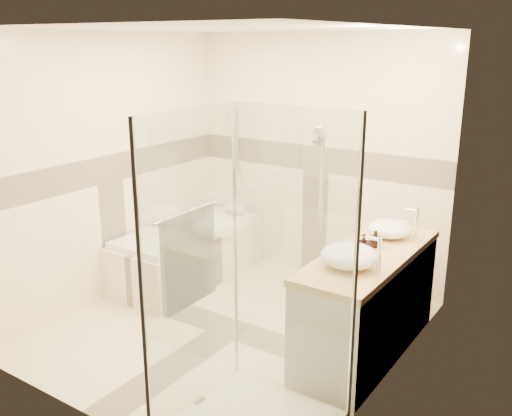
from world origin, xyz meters
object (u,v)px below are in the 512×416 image
Objects in this scene: vessel_sink_near at (389,229)px; vessel_sink_far at (349,256)px; amenity_bottle_b at (375,239)px; bathtub at (188,250)px; vanity at (367,303)px; shower_enclosure at (244,354)px; amenity_bottle_a at (364,245)px.

vessel_sink_far is (0.00, -0.78, 0.01)m from vessel_sink_near.
vessel_sink_far is 3.07× the size of amenity_bottle_b.
bathtub is 1.05× the size of vanity.
shower_enclosure is 1.49m from amenity_bottle_b.
vessel_sink_far is 0.48m from amenity_bottle_b.
vessel_sink_far is (0.27, 0.92, 0.43)m from shower_enclosure.
vanity is 9.35× the size of amenity_bottle_a.
amenity_bottle_a reaches higher than amenity_bottle_b.
vanity is 0.52m from amenity_bottle_a.
shower_enclosure is at bearing -102.97° from vanity.
vanity is 0.79× the size of shower_enclosure.
bathtub is 9.81× the size of amenity_bottle_a.
vessel_sink_far is at bearing -90.00° from amenity_bottle_b.
vanity is 4.54× the size of vessel_sink_near.
vessel_sink_near reaches higher than bathtub.
amenity_bottle_b is (0.00, 0.48, -0.02)m from vessel_sink_far.
vessel_sink_near is at bearing 80.89° from shower_enclosure.
bathtub is at bearing -177.84° from vessel_sink_near.
bathtub is 4.10× the size of vessel_sink_far.
amenity_bottle_a is 0.23m from amenity_bottle_b.
shower_enclosure is 5.72× the size of vessel_sink_near.
bathtub is 12.59× the size of amenity_bottle_b.
vanity is at bearing -9.25° from bathtub.
vessel_sink_near is 0.52m from amenity_bottle_a.
amenity_bottle_a reaches higher than vanity.
shower_enclosure reaches higher than vessel_sink_far.
vessel_sink_near reaches higher than vanity.
vessel_sink_far reaches higher than bathtub.
vessel_sink_far is at bearing -18.13° from bathtub.
vessel_sink_far is at bearing -90.00° from vessel_sink_near.
amenity_bottle_b is (2.13, -0.21, 0.61)m from bathtub.
amenity_bottle_a is at bearing -11.78° from bathtub.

